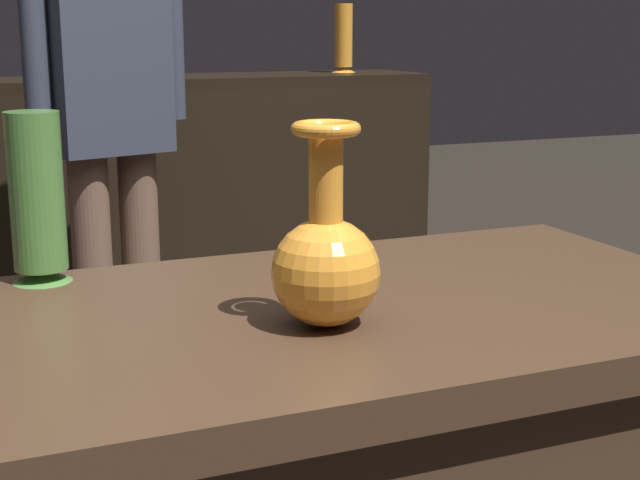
{
  "coord_description": "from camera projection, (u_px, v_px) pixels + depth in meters",
  "views": [
    {
      "loc": [
        -0.45,
        -1.1,
        1.17
      ],
      "look_at": [
        -0.01,
        -0.04,
        0.9
      ],
      "focal_mm": 52.22,
      "sensor_mm": 36.0,
      "label": 1
    }
  ],
  "objects": [
    {
      "name": "shelf_vase_far_right",
      "position": [
        343.0,
        40.0,
        3.57
      ],
      "size": [
        0.09,
        0.09,
        0.26
      ],
      "color": "orange",
      "rests_on": "back_display_shelf"
    },
    {
      "name": "visitor_center_back",
      "position": [
        109.0,
        94.0,
        2.54
      ],
      "size": [
        0.46,
        0.26,
        1.67
      ],
      "rotation": [
        0.0,
        0.0,
        3.41
      ],
      "color": "brown",
      "rests_on": "ground_plane"
    },
    {
      "name": "vase_centerpiece",
      "position": [
        326.0,
        259.0,
        1.15
      ],
      "size": [
        0.14,
        0.14,
        0.25
      ],
      "color": "orange",
      "rests_on": "display_plinth"
    },
    {
      "name": "shelf_vase_center",
      "position": [
        67.0,
        49.0,
        3.17
      ],
      "size": [
        0.17,
        0.17,
        0.14
      ],
      "color": "gray",
      "rests_on": "back_display_shelf"
    },
    {
      "name": "vase_tall_behind",
      "position": [
        37.0,
        199.0,
        1.34
      ],
      "size": [
        0.09,
        0.09,
        0.25
      ],
      "color": "#477A38",
      "rests_on": "display_plinth"
    },
    {
      "name": "back_display_shelf",
      "position": [
        78.0,
        220.0,
        3.29
      ],
      "size": [
        2.6,
        0.4,
        0.99
      ],
      "color": "black",
      "rests_on": "ground_plane"
    }
  ]
}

